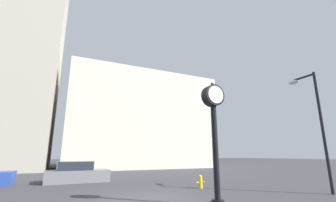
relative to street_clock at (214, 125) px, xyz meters
The scene contains 7 objects.
ground_plane 4.11m from the street_clock, 129.83° to the left, with size 200.00×200.00×0.00m, color #38383D.
building_tall_tower 33.16m from the street_clock, 114.84° to the left, with size 10.73×12.00×38.59m.
building_storefront_row 26.93m from the street_clock, 79.10° to the left, with size 20.87×12.00×13.42m.
street_clock is the anchor object (origin of this frame).
car_grey 11.15m from the street_clock, 113.14° to the left, with size 4.18×2.13×1.37m.
fire_hydrant_near 5.14m from the street_clock, 65.15° to the left, with size 0.54×0.23×0.71m.
street_lamp_right 6.52m from the street_clock, ahead, with size 0.36×1.57×6.10m.
Camera 1 is at (-3.55, -9.42, 1.81)m, focal length 24.00 mm.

